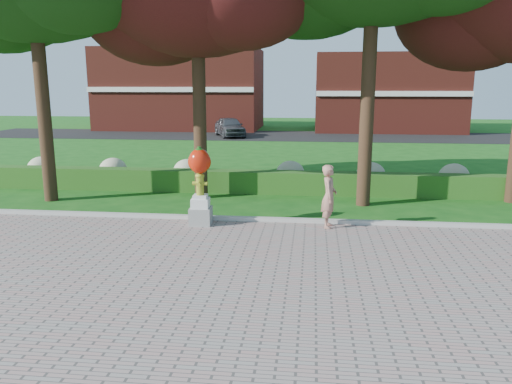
% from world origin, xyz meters
% --- Properties ---
extents(ground, '(100.00, 100.00, 0.00)m').
position_xyz_m(ground, '(0.00, 0.00, 0.00)').
color(ground, '#134C13').
rests_on(ground, ground).
extents(walkway, '(40.00, 14.00, 0.04)m').
position_xyz_m(walkway, '(0.00, -4.00, 0.02)').
color(walkway, gray).
rests_on(walkway, ground).
extents(curb, '(40.00, 0.18, 0.15)m').
position_xyz_m(curb, '(0.00, 3.00, 0.07)').
color(curb, '#ADADA5').
rests_on(curb, ground).
extents(lawn_hedge, '(24.00, 0.70, 0.80)m').
position_xyz_m(lawn_hedge, '(0.00, 7.00, 0.40)').
color(lawn_hedge, '#1D4F16').
rests_on(lawn_hedge, ground).
extents(hydrangea_row, '(20.10, 1.10, 0.99)m').
position_xyz_m(hydrangea_row, '(0.57, 8.00, 0.55)').
color(hydrangea_row, '#B2B58A').
rests_on(hydrangea_row, ground).
extents(street, '(50.00, 8.00, 0.02)m').
position_xyz_m(street, '(0.00, 28.00, 0.01)').
color(street, black).
rests_on(street, ground).
extents(building_left, '(14.00, 8.00, 7.00)m').
position_xyz_m(building_left, '(-10.00, 34.00, 3.50)').
color(building_left, maroon).
rests_on(building_left, ground).
extents(building_right, '(12.00, 8.00, 6.40)m').
position_xyz_m(building_right, '(8.00, 34.00, 3.20)').
color(building_right, maroon).
rests_on(building_right, ground).
extents(hydrant_sculpture, '(0.64, 0.62, 2.18)m').
position_xyz_m(hydrant_sculpture, '(-1.24, 2.50, 1.19)').
color(hydrant_sculpture, gray).
rests_on(hydrant_sculpture, walkway).
extents(woman, '(0.46, 0.66, 1.73)m').
position_xyz_m(woman, '(2.29, 2.60, 0.90)').
color(woman, '#AA7361').
rests_on(woman, walkway).
extents(parked_car, '(3.27, 4.69, 1.48)m').
position_xyz_m(parked_car, '(-4.48, 26.90, 0.76)').
color(parked_car, '#3F4247').
rests_on(parked_car, street).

